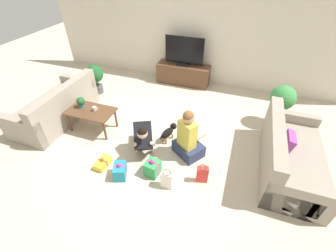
# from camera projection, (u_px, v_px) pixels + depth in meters

# --- Properties ---
(ground_plane) EXTENTS (16.00, 16.00, 0.00)m
(ground_plane) POSITION_uv_depth(u_px,v_px,m) (162.00, 134.00, 4.73)
(ground_plane) COLOR beige
(wall_back) EXTENTS (8.40, 0.06, 2.60)m
(wall_back) POSITION_uv_depth(u_px,v_px,m) (196.00, 34.00, 5.85)
(wall_back) COLOR beige
(wall_back) RESTS_ON ground_plane
(sofa_left) EXTENTS (0.93, 1.94, 0.85)m
(sofa_left) POSITION_uv_depth(u_px,v_px,m) (57.00, 108.00, 4.97)
(sofa_left) COLOR gray
(sofa_left) RESTS_ON ground_plane
(sofa_right) EXTENTS (0.93, 1.94, 0.85)m
(sofa_right) POSITION_uv_depth(u_px,v_px,m) (289.00, 156.00, 3.83)
(sofa_right) COLOR gray
(sofa_right) RESTS_ON ground_plane
(coffee_table) EXTENTS (0.97, 0.56, 0.47)m
(coffee_table) POSITION_uv_depth(u_px,v_px,m) (91.00, 113.00, 4.61)
(coffee_table) COLOR brown
(coffee_table) RESTS_ON ground_plane
(tv_console) EXTENTS (1.46, 0.46, 0.55)m
(tv_console) POSITION_uv_depth(u_px,v_px,m) (183.00, 74.00, 6.33)
(tv_console) COLOR brown
(tv_console) RESTS_ON ground_plane
(tv) EXTENTS (1.04, 0.20, 0.76)m
(tv) POSITION_uv_depth(u_px,v_px,m) (184.00, 53.00, 5.94)
(tv) COLOR black
(tv) RESTS_ON tv_console
(potted_plant_corner_left) EXTENTS (0.45, 0.45, 0.76)m
(potted_plant_corner_left) POSITION_uv_depth(u_px,v_px,m) (95.00, 76.00, 5.80)
(potted_plant_corner_left) COLOR #4C4C51
(potted_plant_corner_left) RESTS_ON ground_plane
(potted_plant_corner_right) EXTENTS (0.51, 0.51, 0.92)m
(potted_plant_corner_right) POSITION_uv_depth(u_px,v_px,m) (281.00, 102.00, 4.68)
(potted_plant_corner_right) COLOR beige
(potted_plant_corner_right) RESTS_ON ground_plane
(person_kneeling) EXTENTS (0.61, 0.82, 0.76)m
(person_kneeling) POSITION_uv_depth(u_px,v_px,m) (143.00, 137.00, 4.17)
(person_kneeling) COLOR #23232D
(person_kneeling) RESTS_ON ground_plane
(person_sitting) EXTENTS (0.66, 0.63, 1.00)m
(person_sitting) POSITION_uv_depth(u_px,v_px,m) (188.00, 139.00, 4.05)
(person_sitting) COLOR #283351
(person_sitting) RESTS_ON ground_plane
(dog) EXTENTS (0.25, 0.51, 0.30)m
(dog) POSITION_uv_depth(u_px,v_px,m) (169.00, 131.00, 4.50)
(dog) COLOR black
(dog) RESTS_ON ground_plane
(gift_box_a) EXTENTS (0.20, 0.34, 0.18)m
(gift_box_a) POSITION_uv_depth(u_px,v_px,m) (103.00, 163.00, 4.01)
(gift_box_a) COLOR yellow
(gift_box_a) RESTS_ON ground_plane
(gift_box_b) EXTENTS (0.26, 0.28, 0.34)m
(gift_box_b) POSITION_uv_depth(u_px,v_px,m) (153.00, 168.00, 3.83)
(gift_box_b) COLOR #2D934C
(gift_box_b) RESTS_ON ground_plane
(gift_box_c) EXTENTS (0.28, 0.33, 0.31)m
(gift_box_c) POSITION_uv_depth(u_px,v_px,m) (120.00, 171.00, 3.79)
(gift_box_c) COLOR teal
(gift_box_c) RESTS_ON ground_plane
(gift_bag_a) EXTENTS (0.20, 0.15, 0.34)m
(gift_bag_a) POSITION_uv_depth(u_px,v_px,m) (202.00, 174.00, 3.69)
(gift_bag_a) COLOR red
(gift_bag_a) RESTS_ON ground_plane
(gift_bag_b) EXTENTS (0.19, 0.13, 0.35)m
(gift_bag_b) POSITION_uv_depth(u_px,v_px,m) (167.00, 180.00, 3.60)
(gift_bag_b) COLOR white
(gift_bag_b) RESTS_ON ground_plane
(mug) EXTENTS (0.12, 0.08, 0.09)m
(mug) POSITION_uv_depth(u_px,v_px,m) (95.00, 109.00, 4.55)
(mug) COLOR silver
(mug) RESTS_ON coffee_table
(tabletop_plant) EXTENTS (0.17, 0.17, 0.22)m
(tabletop_plant) POSITION_uv_depth(u_px,v_px,m) (81.00, 102.00, 4.61)
(tabletop_plant) COLOR #336B84
(tabletop_plant) RESTS_ON coffee_table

